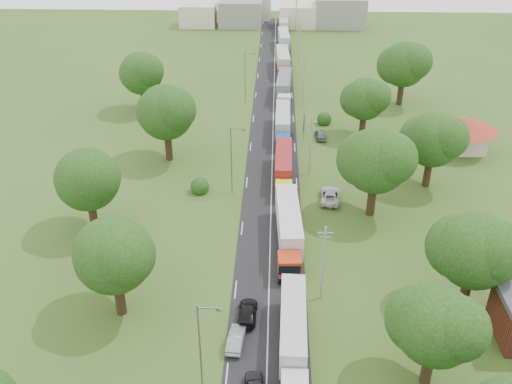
{
  "coord_description": "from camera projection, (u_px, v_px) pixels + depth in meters",
  "views": [
    {
      "loc": [
        0.34,
        -53.95,
        39.77
      ],
      "look_at": [
        -1.98,
        10.05,
        3.0
      ],
      "focal_mm": 40.0,
      "sensor_mm": 36.0,
      "label": 1
    }
  ],
  "objects": [
    {
      "name": "ground",
      "position": [
        270.0,
        257.0,
        66.57
      ],
      "size": [
        260.0,
        260.0,
        0.0
      ],
      "primitive_type": "plane",
      "color": "#35521B",
      "rests_on": "ground"
    },
    {
      "name": "road",
      "position": [
        272.0,
        176.0,
        83.9
      ],
      "size": [
        8.0,
        200.0,
        0.04
      ],
      "primitive_type": "cube",
      "color": "black",
      "rests_on": "ground"
    },
    {
      "name": "info_sign",
      "position": [
        304.0,
        119.0,
        95.25
      ],
      "size": [
        0.12,
        3.1,
        4.1
      ],
      "color": "slate",
      "rests_on": "ground"
    },
    {
      "name": "pole_1",
      "position": [
        323.0,
        262.0,
        58.0
      ],
      "size": [
        1.6,
        0.24,
        9.0
      ],
      "color": "gray",
      "rests_on": "ground"
    },
    {
      "name": "pole_2",
      "position": [
        310.0,
        145.0,
        82.27
      ],
      "size": [
        1.6,
        0.24,
        9.0
      ],
      "color": "gray",
      "rests_on": "ground"
    },
    {
      "name": "pole_3",
      "position": [
        303.0,
        81.0,
        106.53
      ],
      "size": [
        1.6,
        0.24,
        9.0
      ],
      "color": "gray",
      "rests_on": "ground"
    },
    {
      "name": "pole_4",
      "position": [
        299.0,
        41.0,
        130.8
      ],
      "size": [
        1.6,
        0.24,
        9.0
      ],
      "color": "gray",
      "rests_on": "ground"
    },
    {
      "name": "pole_5",
      "position": [
        296.0,
        14.0,
        155.07
      ],
      "size": [
        1.6,
        0.24,
        9.0
      ],
      "color": "gray",
      "rests_on": "ground"
    },
    {
      "name": "lamp_0",
      "position": [
        202.0,
        347.0,
        46.64
      ],
      "size": [
        2.03,
        0.22,
        10.0
      ],
      "color": "slate",
      "rests_on": "ground"
    },
    {
      "name": "lamp_1",
      "position": [
        232.0,
        157.0,
        76.98
      ],
      "size": [
        2.03,
        0.22,
        10.0
      ],
      "color": "slate",
      "rests_on": "ground"
    },
    {
      "name": "lamp_2",
      "position": [
        246.0,
        75.0,
        107.31
      ],
      "size": [
        2.03,
        0.22,
        10.0
      ],
      "color": "slate",
      "rests_on": "ground"
    },
    {
      "name": "tree_2",
      "position": [
        436.0,
        325.0,
        47.37
      ],
      "size": [
        8.0,
        8.0,
        10.1
      ],
      "color": "#382616",
      "rests_on": "ground"
    },
    {
      "name": "tree_3",
      "position": [
        474.0,
        250.0,
        55.55
      ],
      "size": [
        8.8,
        8.8,
        11.07
      ],
      "color": "#382616",
      "rests_on": "ground"
    },
    {
      "name": "tree_4",
      "position": [
        376.0,
        160.0,
        71.07
      ],
      "size": [
        9.6,
        9.6,
        12.05
      ],
      "color": "#382616",
      "rests_on": "ground"
    },
    {
      "name": "tree_5",
      "position": [
        433.0,
        139.0,
        78.02
      ],
      "size": [
        8.8,
        8.8,
        11.07
      ],
      "color": "#382616",
      "rests_on": "ground"
    },
    {
      "name": "tree_6",
      "position": [
        365.0,
        99.0,
        93.27
      ],
      "size": [
        8.0,
        8.0,
        10.1
      ],
      "color": "#382616",
      "rests_on": "ground"
    },
    {
      "name": "tree_7",
      "position": [
        404.0,
        64.0,
        105.39
      ],
      "size": [
        9.6,
        9.6,
        12.05
      ],
      "color": "#382616",
      "rests_on": "ground"
    },
    {
      "name": "tree_10",
      "position": [
        114.0,
        254.0,
        54.91
      ],
      "size": [
        8.8,
        8.8,
        11.07
      ],
      "color": "#382616",
      "rests_on": "ground"
    },
    {
      "name": "tree_11",
      "position": [
        87.0,
        179.0,
        68.13
      ],
      "size": [
        8.8,
        8.8,
        11.07
      ],
      "color": "#382616",
      "rests_on": "ground"
    },
    {
      "name": "tree_12",
      "position": [
        166.0,
        112.0,
        84.98
      ],
      "size": [
        9.6,
        9.6,
        12.05
      ],
      "color": "#382616",
      "rests_on": "ground"
    },
    {
      "name": "tree_13",
      "position": [
        141.0,
        73.0,
        102.86
      ],
      "size": [
        8.8,
        8.8,
        11.07
      ],
      "color": "#382616",
      "rests_on": "ground"
    },
    {
      "name": "house_cream",
      "position": [
        463.0,
        129.0,
        89.82
      ],
      "size": [
        10.08,
        10.08,
        5.8
      ],
      "color": "beige",
      "rests_on": "ground"
    },
    {
      "name": "distant_town",
      "position": [
        278.0,
        14.0,
        160.15
      ],
      "size": [
        52.0,
        8.0,
        8.0
      ],
      "color": "gray",
      "rests_on": "ground"
    },
    {
      "name": "church",
      "position": [
        262.0,
        1.0,
        166.28
      ],
      "size": [
        5.0,
        5.0,
        12.3
      ],
      "color": "beige",
      "rests_on": "ground"
    },
    {
      "name": "truck_0",
      "position": [
        293.0,
        333.0,
        52.88
      ],
      "size": [
        2.61,
        13.89,
        3.85
      ],
      "color": "silver",
      "rests_on": "ground"
    },
    {
      "name": "truck_1",
      "position": [
        289.0,
        228.0,
        67.81
      ],
      "size": [
        3.22,
        15.35,
        4.24
      ],
      "color": "#B23114",
      "rests_on": "ground"
    },
    {
      "name": "truck_2",
      "position": [
        283.0,
        167.0,
        82.15
      ],
      "size": [
        2.52,
        13.67,
        3.79
      ],
      "color": "yellow",
      "rests_on": "ground"
    },
    {
      "name": "truck_3",
      "position": [
        283.0,
        124.0,
        95.82
      ],
      "size": [
        2.5,
        13.95,
        3.87
      ],
      "color": "#184691",
      "rests_on": "ground"
    },
    {
      "name": "truck_4",
      "position": [
        284.0,
        87.0,
        111.29
      ],
      "size": [
        3.23,
        14.65,
        4.05
      ],
      "color": "silver",
      "rests_on": "ground"
    },
    {
      "name": "truck_5",
      "position": [
        283.0,
        61.0,
        125.72
      ],
      "size": [
        3.08,
        14.94,
        4.13
      ],
      "color": "maroon",
      "rests_on": "ground"
    },
    {
      "name": "truck_6",
      "position": [
        284.0,
        41.0,
        141.2
      ],
      "size": [
        2.98,
        14.09,
        3.89
      ],
      "color": "#296E35",
      "rests_on": "ground"
    },
    {
      "name": "truck_7",
      "position": [
        283.0,
        25.0,
        154.82
      ],
      "size": [
        2.33,
        13.48,
        3.74
      ],
      "color": "silver",
      "rests_on": "ground"
    },
    {
      "name": "car_lane_mid",
      "position": [
        236.0,
        339.0,
        54.18
      ],
      "size": [
        1.81,
        4.2,
        1.35
      ],
      "primitive_type": "imported",
      "rotation": [
        0.0,
        0.0,
        3.05
      ],
      "color": "gray",
      "rests_on": "ground"
    },
    {
      "name": "car_lane_rear",
      "position": [
        248.0,
        312.0,
        57.42
      ],
      "size": [
        1.96,
        4.6,
        1.32
      ],
      "primitive_type": "imported",
      "rotation": [
        0.0,
        0.0,
        3.12
      ],
      "color": "black",
      "rests_on": "ground"
    },
    {
      "name": "car_verge_near",
      "position": [
        330.0,
        195.0,
        77.54
      ],
      "size": [
        3.05,
        5.72,
        1.53
      ],
      "primitive_type": "imported",
      "rotation": [
        0.0,
        0.0,
        3.04
      ],
      "color": "silver",
      "rests_on": "ground"
    },
    {
      "name": "car_verge_far",
      "position": [
        321.0,
        135.0,
        95.21
      ],
      "size": [
        1.97,
        4.23,
        1.4
      ],
      "primitive_type": "imported",
      "rotation": [
        0.0,
        0.0,
        3.22
      ],
      "color": "slate",
      "rests_on": "ground"
    }
  ]
}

